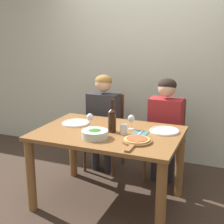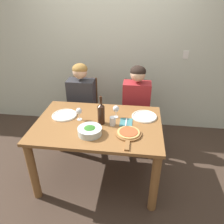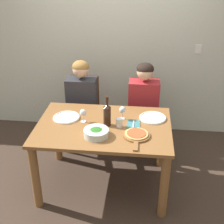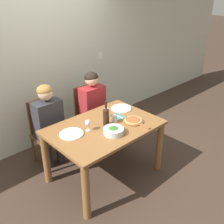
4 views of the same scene
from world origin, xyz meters
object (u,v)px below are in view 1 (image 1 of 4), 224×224
at_px(person_woman, 103,114).
at_px(wine_glass_left, 90,118).
at_px(dinner_plate_left, 76,123).
at_px(water_tumbler, 124,129).
at_px(person_man, 165,121).
at_px(fork_on_napkin, 140,134).
at_px(pizza_on_board, 137,141).
at_px(chair_left, 107,129).
at_px(wine_glass_right, 131,119).
at_px(broccoli_bowl, 95,134).
at_px(dinner_plate_right, 164,131).
at_px(chair_right, 167,136).
at_px(wine_bottle, 112,119).

height_order(person_woman, wine_glass_left, person_woman).
height_order(dinner_plate_left, water_tumbler, water_tumbler).
relative_size(person_man, dinner_plate_left, 4.15).
bearing_deg(fork_on_napkin, wine_glass_left, -179.74).
relative_size(person_man, pizza_on_board, 2.98).
xyz_separation_m(pizza_on_board, wine_glass_left, (-0.58, 0.23, 0.09)).
distance_m(chair_left, wine_glass_right, 0.96).
distance_m(chair_left, fork_on_napkin, 1.08).
relative_size(chair_left, pizza_on_board, 2.33).
distance_m(broccoli_bowl, wine_glass_right, 0.45).
height_order(dinner_plate_left, wine_glass_right, wine_glass_right).
bearing_deg(chair_left, dinner_plate_left, -93.79).
distance_m(chair_left, person_man, 0.83).
height_order(chair_left, dinner_plate_left, chair_left).
xyz_separation_m(dinner_plate_right, water_tumbler, (-0.35, -0.22, 0.04)).
xyz_separation_m(broccoli_bowl, fork_on_napkin, (0.36, 0.27, -0.03)).
xyz_separation_m(person_woman, dinner_plate_left, (-0.05, -0.61, 0.05)).
height_order(wine_glass_left, water_tumbler, wine_glass_left).
distance_m(chair_left, chair_right, 0.79).
bearing_deg(wine_glass_left, water_tumbler, -9.60).
distance_m(chair_right, pizza_on_board, 1.06).
xyz_separation_m(chair_left, wine_bottle, (0.42, -0.83, 0.39)).
bearing_deg(broccoli_bowl, fork_on_napkin, 37.09).
bearing_deg(pizza_on_board, wine_glass_right, 116.13).
xyz_separation_m(pizza_on_board, water_tumbler, (-0.18, 0.17, 0.03)).
height_order(wine_glass_left, fork_on_napkin, wine_glass_left).
relative_size(person_woman, broccoli_bowl, 4.90).
xyz_separation_m(chair_left, water_tumbler, (0.55, -0.85, 0.32)).
distance_m(chair_left, dinner_plate_left, 0.77).
distance_m(chair_right, wine_glass_right, 0.81).
relative_size(wine_bottle, pizza_on_board, 0.80).
relative_size(pizza_on_board, fork_on_napkin, 2.29).
distance_m(chair_right, person_man, 0.26).
distance_m(dinner_plate_right, wine_glass_left, 0.76).
relative_size(chair_right, pizza_on_board, 2.33).
relative_size(wine_glass_right, fork_on_napkin, 0.84).
relative_size(broccoli_bowl, water_tumbler, 2.52).
height_order(wine_bottle, water_tumbler, wine_bottle).
bearing_deg(wine_glass_right, fork_on_napkin, -39.82).
distance_m(chair_right, water_tumbler, 0.94).
bearing_deg(chair_left, broccoli_bowl, -72.42).
bearing_deg(water_tumbler, dinner_plate_left, 167.49).
relative_size(chair_right, dinner_plate_left, 3.25).
xyz_separation_m(chair_right, person_woman, (-0.79, -0.11, 0.23)).
height_order(dinner_plate_right, fork_on_napkin, dinner_plate_right).
xyz_separation_m(chair_left, wine_glass_left, (0.15, -0.79, 0.37)).
relative_size(wine_bottle, dinner_plate_right, 1.11).
bearing_deg(wine_bottle, fork_on_napkin, 9.17).
bearing_deg(chair_left, dinner_plate_right, -35.19).
height_order(person_man, broccoli_bowl, person_man).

